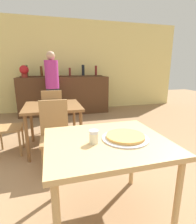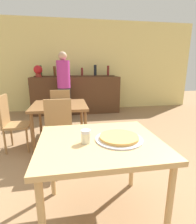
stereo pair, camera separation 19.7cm
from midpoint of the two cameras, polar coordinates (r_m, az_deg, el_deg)
ground_plane at (r=1.93m, az=-0.89°, el=-30.84°), size 16.00×16.00×0.00m
wall_back at (r=5.81m, az=-12.75°, el=14.36°), size 8.00×0.05×2.80m
dining_table_near at (r=1.52m, az=-0.99°, el=-12.14°), size 1.01×0.88×0.78m
dining_table_far at (r=3.02m, az=-16.34°, el=0.48°), size 0.91×0.88×0.76m
bar_counter at (r=5.36m, az=-11.93°, el=5.28°), size 2.60×0.56×1.10m
bar_back_shelf at (r=5.44m, az=-12.59°, el=11.98°), size 2.39×0.24×0.35m
chair_far_side_front at (r=2.48m, az=-16.13°, el=-6.01°), size 0.40×0.40×0.94m
chair_far_side_back at (r=3.64m, az=-16.16°, el=0.48°), size 0.40×0.40×0.94m
chair_far_side_left at (r=3.17m, az=-30.56°, el=-3.04°), size 0.40×0.40×0.94m
pizza_tray at (r=1.50m, az=5.18°, el=-8.24°), size 0.40×0.40×0.04m
cheese_shaker at (r=1.40m, az=-5.46°, el=-8.13°), size 0.08×0.08×0.11m
person_standing at (r=4.73m, az=-15.87°, el=8.86°), size 0.34×0.34×1.76m
potted_plant at (r=5.29m, az=-23.99°, el=12.22°), size 0.24×0.24×0.33m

